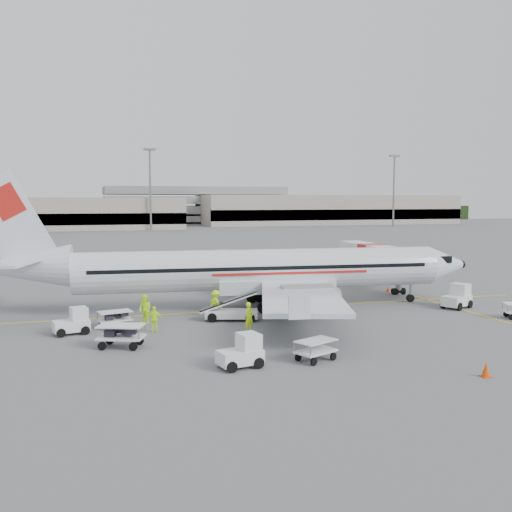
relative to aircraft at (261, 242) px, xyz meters
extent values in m
plane|color=#56595B|center=(0.02, -0.52, -4.98)|extent=(360.00, 360.00, 0.00)
cube|color=yellow|center=(0.02, -0.52, -4.97)|extent=(44.00, 0.20, 0.01)
cube|color=yellow|center=(14.02, -8.52, -4.97)|extent=(0.20, 20.00, 0.01)
cone|color=#DE3E07|center=(13.01, 3.84, -4.69)|extent=(0.35, 0.35, 0.58)
cone|color=#DE3E07|center=(0.11, 17.84, -4.65)|extent=(0.41, 0.41, 0.66)
cone|color=#DE3E07|center=(4.77, -19.29, -4.62)|extent=(0.44, 0.44, 0.71)
imported|color=#B3E613|center=(-3.13, -7.47, -4.05)|extent=(0.81, 0.73, 1.86)
imported|color=#B3E613|center=(-9.03, -3.16, -4.01)|extent=(1.13, 1.18, 1.93)
imported|color=#B3E613|center=(-4.04, -2.17, -4.05)|extent=(1.18, 1.38, 1.85)
imported|color=#B3E613|center=(-8.71, -5.73, -4.18)|extent=(0.97, 0.46, 1.60)
camera|label=1|loc=(-12.75, -40.64, 3.08)|focal=40.00mm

